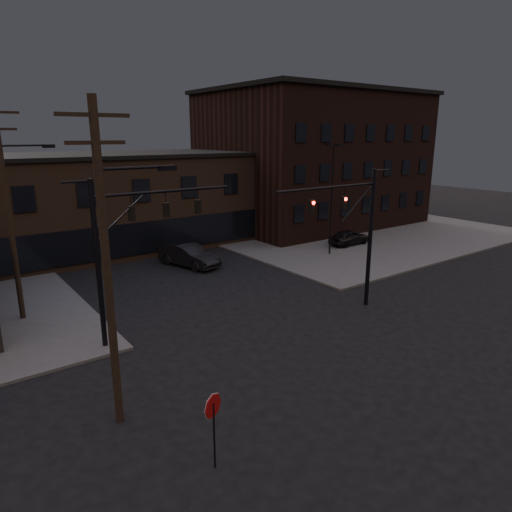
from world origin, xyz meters
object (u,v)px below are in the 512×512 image
(parked_car_lot_a, at_px, (349,237))
(parked_car_lot_b, at_px, (308,229))
(traffic_signal_far, at_px, (124,242))
(car_crossing, at_px, (189,255))
(stop_sign, at_px, (213,414))
(traffic_signal_near, at_px, (357,226))

(parked_car_lot_a, bearing_deg, parked_car_lot_b, 6.21)
(traffic_signal_far, height_order, car_crossing, traffic_signal_far)
(traffic_signal_far, relative_size, parked_car_lot_b, 1.54)
(parked_car_lot_b, xyz_separation_m, car_crossing, (-14.21, -1.94, -0.04))
(traffic_signal_far, xyz_separation_m, stop_sign, (-1.28, -9.99, -3.17))
(stop_sign, distance_m, car_crossing, 22.41)
(parked_car_lot_b, relative_size, car_crossing, 0.99)
(parked_car_lot_b, height_order, car_crossing, car_crossing)
(traffic_signal_far, height_order, parked_car_lot_b, traffic_signal_far)
(parked_car_lot_a, height_order, parked_car_lot_b, parked_car_lot_b)
(stop_sign, distance_m, parked_car_lot_b, 32.67)
(traffic_signal_near, xyz_separation_m, stop_sign, (-13.36, -6.49, -3.09))
(stop_sign, xyz_separation_m, parked_car_lot_a, (24.73, 17.27, -0.99))
(traffic_signal_near, xyz_separation_m, car_crossing, (-3.44, 13.59, -4.07))
(traffic_signal_far, height_order, parked_car_lot_a, traffic_signal_far)
(traffic_signal_near, height_order, parked_car_lot_a, traffic_signal_near)
(traffic_signal_far, height_order, stop_sign, traffic_signal_far)
(traffic_signal_near, distance_m, traffic_signal_far, 12.57)
(parked_car_lot_b, bearing_deg, traffic_signal_far, 127.59)
(parked_car_lot_a, bearing_deg, traffic_signal_far, 106.17)
(traffic_signal_near, bearing_deg, parked_car_lot_a, 43.48)
(traffic_signal_far, bearing_deg, traffic_signal_near, -16.17)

